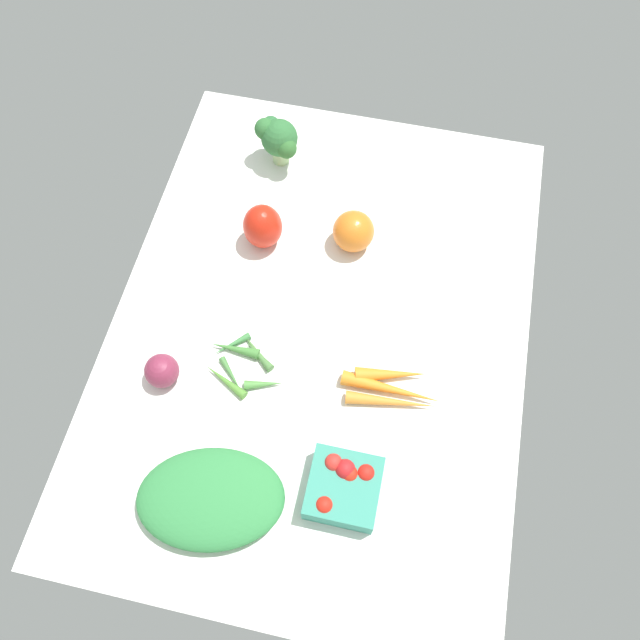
{
  "coord_description": "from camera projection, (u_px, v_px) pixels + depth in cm",
  "views": [
    {
      "loc": [
        50.64,
        11.03,
        108.79
      ],
      "look_at": [
        0.0,
        0.0,
        4.0
      ],
      "focal_mm": 35.96,
      "sensor_mm": 36.0,
      "label": 1
    }
  ],
  "objects": [
    {
      "name": "berry_basket",
      "position": [
        344.0,
        486.0,
        1.03
      ],
      "size": [
        11.39,
        11.39,
        6.5
      ],
      "color": "teal",
      "rests_on": "tablecloth"
    },
    {
      "name": "leafy_greens_clump",
      "position": [
        211.0,
        498.0,
        1.02
      ],
      "size": [
        21.18,
        26.78,
        5.15
      ],
      "primitive_type": "ellipsoid",
      "rotation": [
        0.0,
        0.0,
        4.93
      ],
      "color": "#338443",
      "rests_on": "tablecloth"
    },
    {
      "name": "bell_pepper_red",
      "position": [
        263.0,
        226.0,
        1.23
      ],
      "size": [
        10.0,
        10.0,
        9.69
      ],
      "primitive_type": "ellipsoid",
      "rotation": [
        0.0,
        0.0,
        3.56
      ],
      "color": "red",
      "rests_on": "tablecloth"
    },
    {
      "name": "bell_pepper_orange",
      "position": [
        353.0,
        231.0,
        1.23
      ],
      "size": [
        9.73,
        9.73,
        8.12
      ],
      "primitive_type": "ellipsoid",
      "rotation": [
        0.0,
        0.0,
        4.96
      ],
      "color": "orange",
      "rests_on": "tablecloth"
    },
    {
      "name": "tablecloth",
      "position": [
        320.0,
        327.0,
        1.2
      ],
      "size": [
        104.0,
        76.0,
        2.0
      ],
      "primitive_type": "cube",
      "color": "white",
      "rests_on": "ground"
    },
    {
      "name": "red_onion_center",
      "position": [
        162.0,
        371.0,
        1.11
      ],
      "size": [
        6.06,
        6.06,
        6.06
      ],
      "primitive_type": "sphere",
      "color": "maroon",
      "rests_on": "tablecloth"
    },
    {
      "name": "carrot_bunch",
      "position": [
        391.0,
        388.0,
        1.12
      ],
      "size": [
        9.71,
        17.82,
        2.89
      ],
      "color": "orange",
      "rests_on": "tablecloth"
    },
    {
      "name": "broccoli_head",
      "position": [
        277.0,
        138.0,
        1.3
      ],
      "size": [
        8.25,
        9.3,
        10.52
      ],
      "color": "#A1C588",
      "rests_on": "tablecloth"
    },
    {
      "name": "okra_pile",
      "position": [
        242.0,
        362.0,
        1.14
      ],
      "size": [
        12.97,
        15.02,
        1.99
      ],
      "color": "#4C783A",
      "rests_on": "tablecloth"
    }
  ]
}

